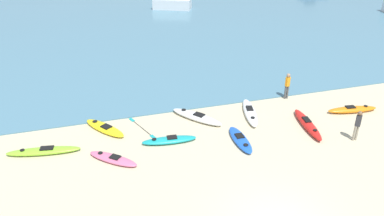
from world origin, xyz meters
TOP-DOWN VIEW (x-y plane):
  - kayak_on_sand_0 at (-0.46, 9.00)m, footprint 2.66×3.06m
  - kayak_on_sand_1 at (-8.74, 7.85)m, footprint 3.63×1.18m
  - kayak_on_sand_2 at (-5.65, 9.30)m, footprint 2.33×2.86m
  - kayak_on_sand_3 at (-5.52, 6.23)m, footprint 2.44×2.27m
  - kayak_on_sand_4 at (5.20, 6.44)m, footprint 1.17×3.56m
  - kayak_on_sand_5 at (8.73, 7.23)m, footprint 3.11×1.04m
  - kayak_on_sand_6 at (-2.55, 7.06)m, footprint 2.89×0.93m
  - kayak_on_sand_7 at (1.01, 6.07)m, footprint 0.82×2.71m
  - kayak_on_sand_8 at (2.73, 8.67)m, footprint 1.55×3.51m
  - person_near_foreground at (6.82, 4.53)m, footprint 0.34×0.29m
  - person_near_waterline at (5.87, 10.05)m, footprint 0.35×0.23m
  - moored_boat_2 at (5.06, 37.19)m, footprint 5.05×3.81m
  - loose_paddle at (-3.66, 8.91)m, footprint 1.13×2.67m

SIDE VIEW (x-z plane):
  - loose_paddle at x=-3.66m, z-range 0.00..0.03m
  - kayak_on_sand_3 at x=-5.52m, z-range -0.02..0.27m
  - kayak_on_sand_2 at x=-5.65m, z-range -0.02..0.28m
  - kayak_on_sand_7 at x=1.01m, z-range -0.02..0.29m
  - kayak_on_sand_1 at x=-8.74m, z-range -0.02..0.31m
  - kayak_on_sand_6 at x=-2.55m, z-range -0.02..0.31m
  - kayak_on_sand_8 at x=2.73m, z-range -0.02..0.35m
  - kayak_on_sand_5 at x=8.73m, z-range -0.02..0.37m
  - kayak_on_sand_4 at x=5.20m, z-range -0.02..0.38m
  - kayak_on_sand_0 at x=-0.46m, z-range -0.02..0.39m
  - moored_boat_2 at x=5.06m, z-range 0.06..1.30m
  - person_near_foreground at x=6.82m, z-range 0.12..1.82m
  - person_near_waterline at x=5.87m, z-range 0.12..1.84m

